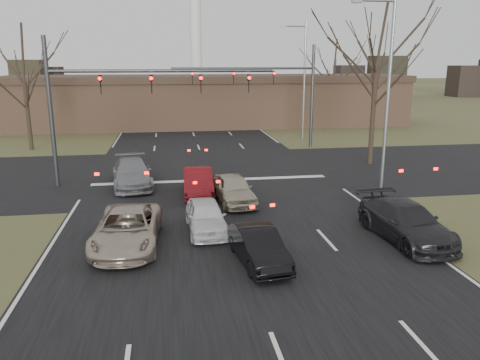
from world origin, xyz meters
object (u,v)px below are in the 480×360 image
(streetlight_right_near, at_px, (386,84))
(car_grey_ahead, at_px, (132,173))
(building, at_px, (208,100))
(car_silver_ahead, at_px, (234,189))
(car_silver_suv, at_px, (127,228))
(car_white_sedan, at_px, (206,216))
(streetlight_right_far, at_px, (302,75))
(car_black_hatch, at_px, (258,246))
(car_charcoal_sedan, at_px, (406,222))
(mast_arm_near, at_px, (113,93))
(car_red_ahead, at_px, (198,182))
(mast_arm_far, at_px, (278,84))

(streetlight_right_near, relative_size, car_grey_ahead, 1.98)
(building, distance_m, car_silver_ahead, 29.62)
(streetlight_right_near, bearing_deg, car_grey_ahead, 169.31)
(car_silver_suv, distance_m, car_white_sedan, 3.21)
(streetlight_right_near, bearing_deg, car_silver_ahead, -169.44)
(building, height_order, streetlight_right_near, streetlight_right_near)
(streetlight_right_far, distance_m, car_black_hatch, 27.56)
(building, bearing_deg, car_black_hatch, -92.34)
(building, relative_size, streetlight_right_near, 4.24)
(streetlight_right_far, distance_m, car_grey_ahead, 20.56)
(streetlight_right_far, relative_size, car_white_sedan, 2.68)
(car_black_hatch, xyz_separation_m, car_charcoal_sedan, (6.00, 1.26, 0.11))
(mast_arm_near, xyz_separation_m, car_red_ahead, (4.28, -2.80, -4.39))
(streetlight_right_far, height_order, car_grey_ahead, streetlight_right_far)
(car_black_hatch, distance_m, car_silver_ahead, 7.11)
(car_silver_suv, distance_m, car_grey_ahead, 8.93)
(streetlight_right_near, relative_size, car_red_ahead, 2.40)
(mast_arm_near, relative_size, car_charcoal_sedan, 2.45)
(mast_arm_near, distance_m, car_grey_ahead, 4.44)
(car_silver_suv, bearing_deg, mast_arm_near, 100.37)
(mast_arm_near, bearing_deg, car_grey_ahead, -31.74)
(mast_arm_near, distance_m, streetlight_right_near, 14.38)
(streetlight_right_far, xyz_separation_m, car_red_ahead, (-10.27, -16.80, -4.90))
(building, relative_size, car_silver_suv, 8.50)
(streetlight_right_near, distance_m, car_red_ahead, 10.93)
(car_white_sedan, xyz_separation_m, car_grey_ahead, (-3.43, 7.80, 0.10))
(streetlight_right_far, distance_m, car_white_sedan, 25.06)
(streetlight_right_near, height_order, car_white_sedan, streetlight_right_near)
(streetlight_right_far, bearing_deg, building, 123.65)
(mast_arm_far, height_order, car_red_ahead, mast_arm_far)
(mast_arm_near, bearing_deg, car_white_sedan, -62.96)
(car_silver_suv, height_order, car_grey_ahead, car_grey_ahead)
(building, distance_m, mast_arm_far, 15.75)
(car_white_sedan, bearing_deg, streetlight_right_far, 63.11)
(mast_arm_far, xyz_separation_m, car_silver_suv, (-10.18, -19.42, -4.32))
(car_grey_ahead, bearing_deg, car_charcoal_sedan, -48.33)
(streetlight_right_near, distance_m, streetlight_right_far, 17.01)
(building, xyz_separation_m, mast_arm_near, (-7.23, -25.00, 2.41))
(car_silver_suv, bearing_deg, mast_arm_far, 65.26)
(mast_arm_far, distance_m, car_charcoal_sedan, 20.82)
(mast_arm_far, bearing_deg, mast_arm_near, -138.78)
(car_charcoal_sedan, height_order, car_silver_ahead, car_charcoal_sedan)
(building, bearing_deg, car_silver_ahead, -92.60)
(car_silver_suv, xyz_separation_m, car_grey_ahead, (-0.42, 8.92, 0.04))
(mast_arm_far, relative_size, car_grey_ahead, 2.21)
(car_red_ahead, bearing_deg, mast_arm_near, 148.56)
(mast_arm_far, xyz_separation_m, streetlight_right_far, (3.14, 4.00, 0.57))
(mast_arm_near, height_order, car_white_sedan, mast_arm_near)
(mast_arm_near, bearing_deg, car_black_hatch, -63.77)
(mast_arm_near, xyz_separation_m, car_silver_ahead, (5.89, -4.52, -4.38))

